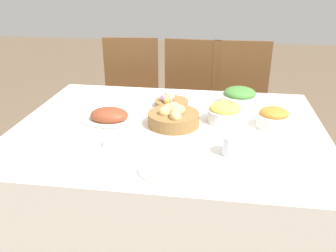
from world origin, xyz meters
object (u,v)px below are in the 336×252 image
Objects in this scene: butter_dish at (117,141)px; spoon at (218,172)px; bread_basket at (173,117)px; dinner_plate at (171,168)px; knife at (211,171)px; ham_platter at (109,116)px; chair_far_right at (239,106)px; drinking_cup at (232,145)px; green_salad_bowl at (240,97)px; carrot_bowl at (274,118)px; chair_far_center at (190,103)px; fork at (132,165)px; chair_far_left at (130,100)px; egg_basket at (171,102)px; pineapple_bowl at (225,113)px.

spoon is at bearing -21.23° from butter_dish.
bread_basket reaches higher than dinner_plate.
ham_platter is at bearing 142.25° from knife.
chair_far_right is 1.37m from dinner_plate.
drinking_cup is at bearing -2.42° from butter_dish.
green_salad_bowl is 0.33m from carrot_bowl.
spoon is (-0.26, -0.47, -0.05)m from carrot_bowl.
green_salad_bowl is at bearing 26.04° from ham_platter.
drinking_cup reaches higher than dinner_plate.
chair_far_center is 9.02× the size of butter_dish.
fork is at bearing -93.10° from chair_far_center.
dinner_plate is at bearing -133.48° from carrot_bowl.
drinking_cup is at bearing -96.65° from chair_far_right.
bread_basket is 1.52× the size of spoon.
chair_far_center is 1.18m from butter_dish.
egg_basket is at bearing -63.08° from chair_far_left.
pineapple_bowl is at bearing 94.49° from drinking_cup.
fork is at bearing 180.00° from dinner_plate.
pineapple_bowl is at bearing 86.39° from spoon.
egg_basket is 0.73m from knife.
pineapple_bowl reaches higher than fork.
green_salad_bowl is at bearing -96.22° from chair_far_right.
carrot_bowl reaches higher than butter_dish.
butter_dish is (-0.71, -0.29, -0.03)m from carrot_bowl.
fork is (-0.36, -0.51, -0.05)m from pineapple_bowl.
chair_far_right is 1.00× the size of chair_far_center.
green_salad_bowl is 2.49× the size of drinking_cup.
green_salad_bowl is 1.24× the size of fork.
chair_far_left is at bearing 122.47° from egg_basket.
chair_far_center is at bearing 107.01° from pineapple_bowl.
egg_basket is 0.62m from drinking_cup.
spoon is at bearing -97.89° from green_salad_bowl.
chair_far_left is 5.69× the size of fork.
ham_platter is at bearing -172.53° from pineapple_bowl.
egg_basket is 1.04× the size of pineapple_bowl.
pineapple_bowl is at bearing 67.64° from dinner_plate.
bread_basket is 2.41× the size of butter_dish.
pineapple_bowl is 0.51m from spoon.
chair_far_center is 1.35m from knife.
chair_far_center is at bearing 178.12° from chair_far_right.
knife is 2.00× the size of drinking_cup.
carrot_bowl is (0.94, -0.84, 0.26)m from chair_far_left.
butter_dish is at bearing -99.44° from chair_far_center.
bread_basket is 1.52× the size of fork.
egg_basket is (-0.43, -0.63, 0.24)m from chair_far_right.
fork is 0.34m from spoon.
pineapple_bowl is (0.26, 0.09, 0.00)m from bread_basket.
egg_basket is at bearing 71.00° from butter_dish.
drinking_cup reaches higher than egg_basket.
chair_far_right is 3.68× the size of dinner_plate.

